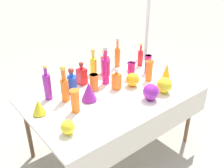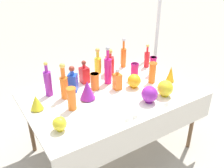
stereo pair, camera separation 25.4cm
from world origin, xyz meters
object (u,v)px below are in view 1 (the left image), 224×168
object	(u,v)px
tall_bottle_1	(117,56)
square_decanter_2	(116,81)
tall_bottle_5	(93,64)
round_bowl_1	(68,127)
slender_vase_3	(94,82)
round_bowl_3	(165,85)
round_bowl_0	(151,92)
square_decanter_1	(105,64)
slender_vase_0	(148,64)
fluted_vase_0	(89,91)
slender_vase_1	(131,70)
tall_bottle_0	(47,86)
canopy_pole	(146,43)
fluted_vase_1	(166,71)
fluted_vase_2	(39,107)
square_decanter_0	(72,83)
round_bowl_2	(133,80)
tall_bottle_3	(140,57)
tall_bottle_4	(106,70)
cardboard_box_behind_left	(66,105)
slender_vase_2	(75,100)
square_decanter_3	(82,75)
tall_bottle_2	(65,87)
slender_vase_4	(149,70)

from	to	relation	value
tall_bottle_1	square_decanter_2	xyz separation A→B (m)	(-0.39, -0.44, -0.05)
tall_bottle_5	round_bowl_1	bearing A→B (deg)	-135.91
slender_vase_3	round_bowl_3	bearing A→B (deg)	-44.01
round_bowl_0	round_bowl_1	size ratio (longest dim) A/B	1.35
round_bowl_3	square_decanter_1	bearing A→B (deg)	104.67
slender_vase_0	fluted_vase_0	xyz separation A→B (m)	(-0.91, -0.08, -0.01)
tall_bottle_5	slender_vase_0	distance (m)	0.65
slender_vase_1	fluted_vase_0	size ratio (longest dim) A/B	0.99
round_bowl_0	round_bowl_3	world-z (taller)	same
tall_bottle_0	canopy_pole	bearing A→B (deg)	10.91
fluted_vase_1	square_decanter_2	bearing A→B (deg)	162.84
slender_vase_3	fluted_vase_2	distance (m)	0.64
tall_bottle_1	slender_vase_0	distance (m)	0.40
slender_vase_1	fluted_vase_0	world-z (taller)	fluted_vase_0
tall_bottle_5	fluted_vase_1	world-z (taller)	tall_bottle_5
square_decanter_0	round_bowl_1	size ratio (longest dim) A/B	2.26
slender_vase_1	round_bowl_2	world-z (taller)	slender_vase_1
tall_bottle_3	canopy_pole	xyz separation A→B (m)	(0.44, 0.32, 0.01)
tall_bottle_4	tall_bottle_5	size ratio (longest dim) A/B	1.36
square_decanter_1	canopy_pole	size ratio (longest dim) A/B	0.14
square_decanter_2	cardboard_box_behind_left	distance (m)	1.20
round_bowl_2	tall_bottle_4	bearing A→B (deg)	127.05
slender_vase_3	slender_vase_2	bearing A→B (deg)	-148.74
tall_bottle_3	fluted_vase_2	world-z (taller)	tall_bottle_3
round_bowl_0	round_bowl_2	bearing A→B (deg)	80.11
fluted_vase_2	canopy_pole	distance (m)	1.98
slender_vase_2	square_decanter_3	bearing A→B (deg)	50.63
round_bowl_1	tall_bottle_0	bearing A→B (deg)	77.77
square_decanter_3	round_bowl_2	size ratio (longest dim) A/B	1.71
round_bowl_0	cardboard_box_behind_left	distance (m)	1.53
tall_bottle_2	slender_vase_4	xyz separation A→B (m)	(0.95, -0.21, -0.03)
fluted_vase_0	fluted_vase_1	world-z (taller)	fluted_vase_0
slender_vase_0	slender_vase_3	size ratio (longest dim) A/B	1.23
tall_bottle_2	round_bowl_0	xyz separation A→B (m)	(0.65, -0.52, -0.06)
square_decanter_0	round_bowl_1	xyz separation A→B (m)	(-0.37, -0.54, -0.05)
slender_vase_1	round_bowl_0	bearing A→B (deg)	-110.63
tall_bottle_2	fluted_vase_1	size ratio (longest dim) A/B	2.03
tall_bottle_4	slender_vase_0	distance (m)	0.57
tall_bottle_4	square_decanter_1	distance (m)	0.24
fluted_vase_2	round_bowl_0	world-z (taller)	round_bowl_0
tall_bottle_4	cardboard_box_behind_left	xyz separation A→B (m)	(-0.11, 0.78, -0.79)
tall_bottle_5	round_bowl_3	xyz separation A→B (m)	(0.30, -0.83, -0.04)
tall_bottle_3	slender_vase_3	xyz separation A→B (m)	(-0.83, -0.15, -0.02)
square_decanter_1	fluted_vase_2	bearing A→B (deg)	-163.56
slender_vase_1	fluted_vase_2	bearing A→B (deg)	-179.38
slender_vase_1	round_bowl_1	world-z (taller)	slender_vase_1
round_bowl_3	fluted_vase_2	bearing A→B (deg)	158.87
slender_vase_2	round_bowl_2	distance (m)	0.73
square_decanter_2	square_decanter_3	size ratio (longest dim) A/B	0.91
tall_bottle_4	round_bowl_3	size ratio (longest dim) A/B	2.54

